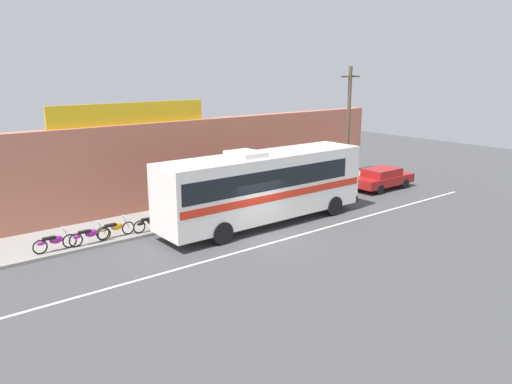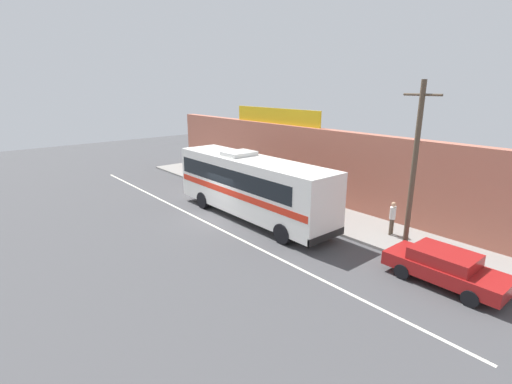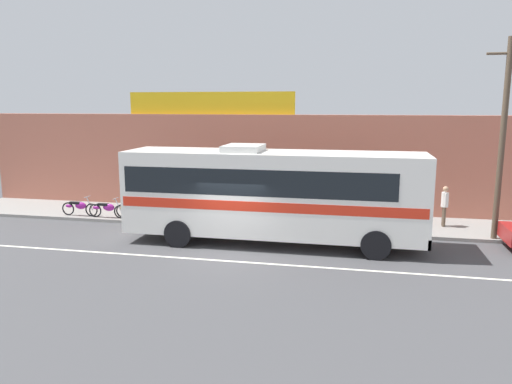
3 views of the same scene
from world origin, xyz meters
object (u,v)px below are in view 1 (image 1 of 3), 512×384
(utility_pole, at_px, (348,127))
(motorcycle_black, at_px, (115,228))
(parked_car, at_px, (382,178))
(pedestrian_far_left, at_px, (310,173))
(motorcycle_red, at_px, (89,235))
(pedestrian_near_shop, at_px, (188,196))
(intercity_bus, at_px, (263,184))
(motorcycle_green, at_px, (151,222))
(pedestrian_by_curb, at_px, (276,183))
(motorcycle_purple, at_px, (54,241))

(utility_pole, height_order, motorcycle_black, utility_pole)
(parked_car, relative_size, pedestrian_far_left, 2.55)
(motorcycle_red, relative_size, pedestrian_near_shop, 1.09)
(intercity_bus, distance_m, pedestrian_far_left, 7.83)
(intercity_bus, bearing_deg, motorcycle_green, 157.51)
(pedestrian_by_curb, bearing_deg, pedestrian_near_shop, 175.29)
(motorcycle_purple, height_order, pedestrian_by_curb, pedestrian_by_curb)
(pedestrian_by_curb, bearing_deg, intercity_bus, -139.66)
(motorcycle_green, xyz_separation_m, pedestrian_far_left, (11.96, 1.54, 0.59))
(motorcycle_red, distance_m, motorcycle_black, 1.26)
(motorcycle_black, relative_size, motorcycle_green, 0.98)
(motorcycle_black, xyz_separation_m, pedestrian_near_shop, (4.47, 1.07, 0.57))
(intercity_bus, distance_m, motorcycle_purple, 9.86)
(parked_car, xyz_separation_m, pedestrian_far_left, (-3.87, 2.70, 0.42))
(motorcycle_green, bearing_deg, motorcycle_purple, 178.97)
(intercity_bus, distance_m, pedestrian_by_curb, 4.55)
(motorcycle_purple, xyz_separation_m, motorcycle_green, (4.41, -0.08, 0.00))
(pedestrian_by_curb, distance_m, pedestrian_near_shop, 5.73)
(motorcycle_red, xyz_separation_m, motorcycle_green, (2.94, -0.00, 0.00))
(motorcycle_purple, bearing_deg, parked_car, -3.52)
(motorcycle_red, height_order, pedestrian_by_curb, pedestrian_by_curb)
(motorcycle_red, height_order, motorcycle_purple, same)
(motorcycle_purple, bearing_deg, motorcycle_red, -3.07)
(motorcycle_red, xyz_separation_m, pedestrian_near_shop, (5.72, 1.25, 0.57))
(pedestrian_far_left, relative_size, pedestrian_by_curb, 1.04)
(pedestrian_by_curb, relative_size, pedestrian_near_shop, 0.98)
(motorcycle_red, bearing_deg, pedestrian_far_left, 5.88)
(utility_pole, bearing_deg, motorcycle_red, 179.75)
(motorcycle_purple, relative_size, pedestrian_far_left, 1.05)
(motorcycle_purple, height_order, pedestrian_near_shop, pedestrian_near_shop)
(intercity_bus, relative_size, motorcycle_red, 6.02)
(intercity_bus, relative_size, parked_car, 2.54)
(utility_pole, relative_size, motorcycle_purple, 4.15)
(motorcycle_red, relative_size, motorcycle_green, 1.00)
(motorcycle_purple, bearing_deg, motorcycle_black, 2.15)
(motorcycle_black, bearing_deg, utility_pole, -0.95)
(motorcycle_black, distance_m, pedestrian_far_left, 13.74)
(pedestrian_far_left, bearing_deg, pedestrian_by_curb, -167.69)
(motorcycle_black, distance_m, pedestrian_by_curb, 10.21)
(intercity_bus, height_order, motorcycle_green, intercity_bus)
(motorcycle_green, height_order, pedestrian_by_curb, pedestrian_by_curb)
(motorcycle_black, relative_size, pedestrian_near_shop, 1.07)
(motorcycle_black, bearing_deg, motorcycle_red, -171.76)
(parked_car, xyz_separation_m, utility_pole, (-2.25, 1.09, 3.33))
(motorcycle_purple, distance_m, pedestrian_far_left, 16.45)
(motorcycle_black, height_order, pedestrian_by_curb, pedestrian_by_curb)
(motorcycle_purple, bearing_deg, intercity_bus, -12.95)
(motorcycle_black, xyz_separation_m, pedestrian_far_left, (13.66, 1.35, 0.59))
(motorcycle_green, distance_m, pedestrian_near_shop, 3.09)
(motorcycle_green, relative_size, pedestrian_far_left, 1.08)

